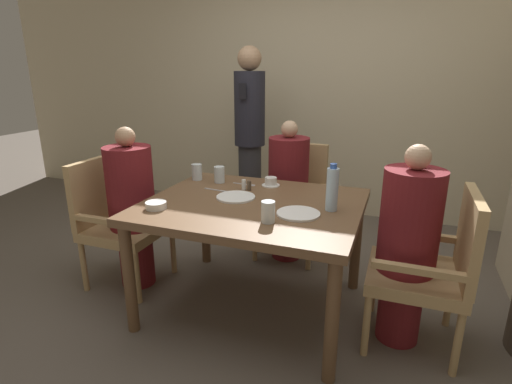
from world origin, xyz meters
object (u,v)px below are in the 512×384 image
Objects in this scene: standing_host at (250,133)px; diner_in_far_chair at (288,190)px; chair_far_side at (292,195)px; diner_in_left_chair at (132,207)px; bowl_small at (156,205)px; plate_main_right at (298,214)px; diner_in_right_chair at (407,245)px; glass_tall_near at (197,172)px; glass_tall_far at (219,174)px; chair_right_side at (433,265)px; plate_main_left at (236,197)px; teacup_with_saucer at (271,182)px; glass_tall_mid at (268,212)px; water_bottle at (332,189)px; chair_left_side at (117,217)px.

diner_in_far_chair is at bearing -47.33° from standing_host.
diner_in_far_chair is (-0.00, -0.14, 0.09)m from chair_far_side.
diner_in_left_chair is 0.54m from bowl_small.
diner_in_right_chair is at bearing 10.72° from plate_main_right.
diner_in_left_chair reaches higher than glass_tall_near.
chair_right_side is at bearing -13.05° from glass_tall_far.
diner_in_far_chair is 4.63× the size of plate_main_left.
teacup_with_saucer is at bearing -61.67° from standing_host.
glass_tall_near and glass_tall_mid have the same top height.
glass_tall_near and glass_tall_far have the same top height.
diner_in_left_chair is at bearing 165.73° from glass_tall_mid.
plate_main_left is 0.89× the size of water_bottle.
diner_in_left_chair is 1.15m from glass_tall_mid.
chair_left_side is at bearing -144.73° from glass_tall_near.
chair_right_side is at bearing -19.59° from teacup_with_saucer.
water_bottle is at bearing 40.49° from plate_main_right.
plate_main_right is 0.21m from glass_tall_mid.
standing_host is (-1.62, 1.41, 0.43)m from chair_right_side.
diner_in_left_chair is at bearing -103.54° from standing_host.
plate_main_right is 1.98× the size of teacup_with_saucer.
glass_tall_far is (-1.43, 0.33, 0.30)m from chair_right_side.
diner_in_right_chair is (1.96, 0.00, 0.09)m from chair_left_side.
chair_right_side is 0.79× the size of diner_in_right_chair.
glass_tall_near is at bearing -176.21° from teacup_with_saucer.
diner_in_left_chair reaches higher than glass_tall_mid.
diner_in_far_chair is at bearing 142.80° from chair_right_side.
diner_in_far_chair is 1.32m from chair_right_side.
water_bottle is (1.38, 0.02, 0.27)m from diner_in_left_chair.
water_bottle is at bearing 176.74° from diner_in_right_chair.
chair_left_side is 1.31m from glass_tall_mid.
glass_tall_near is at bearing 152.94° from plate_main_right.
plate_main_left is at bearing -110.22° from teacup_with_saucer.
diner_in_left_chair reaches higher than teacup_with_saucer.
glass_tall_near is at bearing 145.64° from plate_main_left.
plate_main_right is (0.88, -1.52, -0.18)m from standing_host.
chair_right_side is 7.45× the size of bowl_small.
glass_tall_far is (-0.38, -0.61, 0.30)m from chair_far_side.
chair_left_side is 0.95m from plate_main_left.
chair_right_side reaches higher than glass_tall_far.
plate_main_left and plate_main_right have the same top height.
bowl_small is at bearing -161.33° from water_bottle.
chair_left_side is 1.00× the size of chair_far_side.
diner_in_far_chair is at bearing 65.81° from bowl_small.
plate_main_left is 0.50m from bowl_small.
standing_host is at bearing 126.93° from water_bottle.
standing_host reaches higher than diner_in_left_chair.
glass_tall_far is at bearing 133.25° from glass_tall_mid.
chair_left_side and chair_right_side have the same top height.
chair_left_side is 0.17m from diner_in_left_chair.
water_bottle is at bearing -1.62° from plate_main_left.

